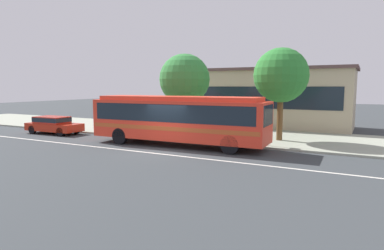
% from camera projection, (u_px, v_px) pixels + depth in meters
% --- Properties ---
extents(ground_plane, '(120.00, 120.00, 0.00)m').
position_uv_depth(ground_plane, '(161.00, 151.00, 18.49)').
color(ground_plane, '#373C3E').
extents(sidewalk_slab, '(60.00, 8.00, 0.12)m').
position_uv_depth(sidewalk_slab, '(214.00, 134.00, 24.75)').
color(sidewalk_slab, '#999E8C').
rests_on(sidewalk_slab, ground_plane).
extents(lane_stripe_center, '(56.00, 0.16, 0.01)m').
position_uv_depth(lane_stripe_center, '(153.00, 153.00, 17.79)').
color(lane_stripe_center, silver).
rests_on(lane_stripe_center, ground_plane).
extents(transit_bus, '(10.86, 2.80, 2.95)m').
position_uv_depth(transit_bus, '(178.00, 117.00, 19.84)').
color(transit_bus, red).
rests_on(transit_bus, ground_plane).
extents(sedan_behind_bus, '(4.42, 1.88, 1.29)m').
position_uv_depth(sedan_behind_bus, '(53.00, 124.00, 25.07)').
color(sedan_behind_bus, '#B32714').
rests_on(sedan_behind_bus, ground_plane).
extents(pedestrian_waiting_near_sign, '(0.48, 0.48, 1.73)m').
position_uv_depth(pedestrian_waiting_near_sign, '(149.00, 121.00, 23.33)').
color(pedestrian_waiting_near_sign, slate).
rests_on(pedestrian_waiting_near_sign, sidewalk_slab).
extents(pedestrian_walking_along_curb, '(0.36, 0.36, 1.75)m').
position_uv_depth(pedestrian_walking_along_curb, '(222.00, 124.00, 21.31)').
color(pedestrian_walking_along_curb, '#30254C').
rests_on(pedestrian_walking_along_curb, sidewalk_slab).
extents(bus_stop_sign, '(0.08, 0.44, 2.45)m').
position_uv_depth(bus_stop_sign, '(258.00, 118.00, 19.59)').
color(bus_stop_sign, gray).
rests_on(bus_stop_sign, sidewalk_slab).
extents(street_tree_near_stop, '(3.65, 3.65, 5.75)m').
position_uv_depth(street_tree_near_stop, '(185.00, 79.00, 24.15)').
color(street_tree_near_stop, brown).
rests_on(street_tree_near_stop, sidewalk_slab).
extents(street_tree_mid_block, '(3.42, 3.42, 5.82)m').
position_uv_depth(street_tree_mid_block, '(281.00, 76.00, 20.93)').
color(street_tree_mid_block, brown).
rests_on(street_tree_mid_block, sidewalk_slab).
extents(station_building, '(15.73, 6.47, 5.06)m').
position_uv_depth(station_building, '(259.00, 98.00, 29.76)').
color(station_building, tan).
rests_on(station_building, ground_plane).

